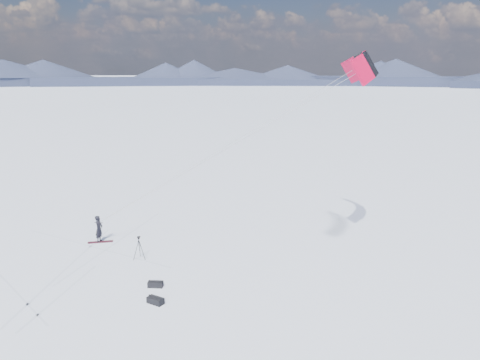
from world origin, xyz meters
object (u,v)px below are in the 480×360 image
(snowboard, at_px, (101,242))
(gear_bag_b, at_px, (155,300))
(tripod, at_px, (139,244))
(snowkiter, at_px, (100,242))
(gear_bag_a, at_px, (155,284))

(snowboard, relative_size, gear_bag_b, 1.81)
(tripod, bearing_deg, snowkiter, 162.63)
(snowkiter, bearing_deg, tripod, -123.66)
(snowkiter, xyz_separation_m, gear_bag_a, (6.34, -4.44, 0.15))
(tripod, bearing_deg, snowboard, 162.75)
(snowboard, xyz_separation_m, gear_bag_a, (6.27, -4.40, 0.13))
(snowkiter, relative_size, snowboard, 1.11)
(snowkiter, distance_m, gear_bag_b, 9.31)
(snowkiter, distance_m, tripod, 4.17)
(tripod, height_order, gear_bag_a, tripod)
(tripod, relative_size, gear_bag_a, 1.69)
(gear_bag_a, relative_size, gear_bag_b, 0.95)
(tripod, distance_m, gear_bag_a, 3.93)
(snowkiter, distance_m, gear_bag_a, 7.74)
(tripod, xyz_separation_m, gear_bag_b, (3.41, -4.38, -0.72))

